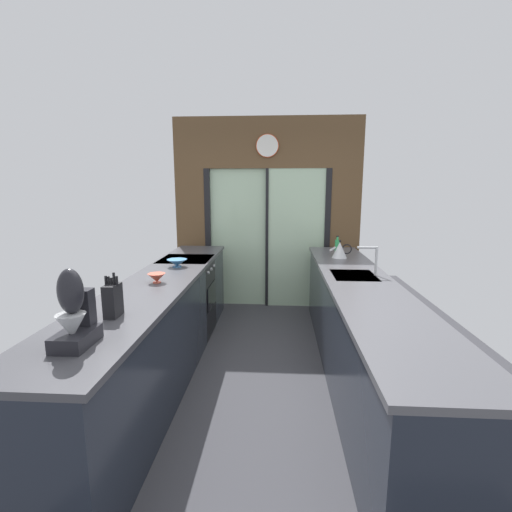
{
  "coord_description": "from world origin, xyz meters",
  "views": [
    {
      "loc": [
        0.17,
        -2.91,
        1.75
      ],
      "look_at": [
        -0.06,
        0.83,
        1.04
      ],
      "focal_mm": 25.88,
      "sensor_mm": 36.0,
      "label": 1
    }
  ],
  "objects": [
    {
      "name": "right_counter_run",
      "position": [
        0.91,
        0.3,
        0.46
      ],
      "size": [
        0.62,
        3.8,
        0.92
      ],
      "color": "#1E232D",
      "rests_on": "ground_plane"
    },
    {
      "name": "ground_plane",
      "position": [
        0.0,
        0.6,
        -0.01
      ],
      "size": [
        5.04,
        7.6,
        0.02
      ],
      "primitive_type": "cube",
      "color": "#38383D"
    },
    {
      "name": "back_wall_unit",
      "position": [
        0.0,
        2.4,
        1.53
      ],
      "size": [
        2.64,
        0.12,
        2.7
      ],
      "color": "brown",
      "rests_on": "ground_plane"
    },
    {
      "name": "stand_mixer",
      "position": [
        -0.89,
        -1.14,
        1.08
      ],
      "size": [
        0.17,
        0.27,
        0.42
      ],
      "color": "black",
      "rests_on": "left_counter_run"
    },
    {
      "name": "sink_faucet",
      "position": [
        1.06,
        0.55,
        1.1
      ],
      "size": [
        0.19,
        0.02,
        0.28
      ],
      "color": "#B7BABC",
      "rests_on": "right_counter_run"
    },
    {
      "name": "mixing_bowl_far",
      "position": [
        -0.89,
        0.81,
        0.96
      ],
      "size": [
        0.21,
        0.21,
        0.08
      ],
      "color": "teal",
      "rests_on": "left_counter_run"
    },
    {
      "name": "mixing_bowl_near",
      "position": [
        -0.89,
        0.15,
        0.96
      ],
      "size": [
        0.15,
        0.15,
        0.08
      ],
      "color": "#BC4C38",
      "rests_on": "left_counter_run"
    },
    {
      "name": "kettle",
      "position": [
        0.89,
        1.42,
        1.01
      ],
      "size": [
        0.26,
        0.18,
        0.21
      ],
      "color": "#B7BABC",
      "rests_on": "right_counter_run"
    },
    {
      "name": "soap_bottle",
      "position": [
        0.89,
        1.61,
        1.02
      ],
      "size": [
        0.06,
        0.06,
        0.24
      ],
      "color": "#339E56",
      "rests_on": "right_counter_run"
    },
    {
      "name": "oven_range",
      "position": [
        -0.91,
        1.25,
        0.46
      ],
      "size": [
        0.6,
        0.6,
        0.92
      ],
      "color": "black",
      "rests_on": "ground_plane"
    },
    {
      "name": "knife_block",
      "position": [
        -0.89,
        -0.7,
        1.03
      ],
      "size": [
        0.09,
        0.14,
        0.29
      ],
      "color": "black",
      "rests_on": "left_counter_run"
    },
    {
      "name": "left_counter_run",
      "position": [
        -0.91,
        0.13,
        0.47
      ],
      "size": [
        0.62,
        3.8,
        0.92
      ],
      "color": "#1E232D",
      "rests_on": "ground_plane"
    }
  ]
}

